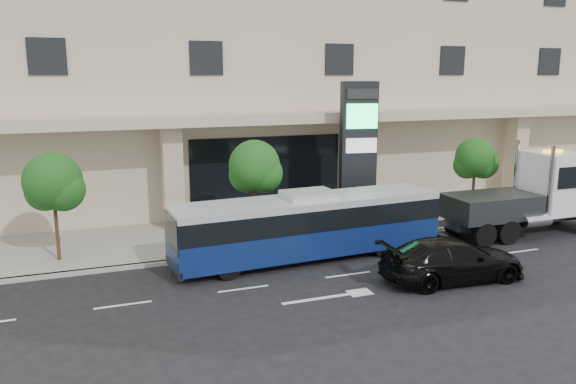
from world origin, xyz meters
name	(u,v)px	position (x,y,z in m)	size (l,w,h in m)	color
ground	(331,262)	(0.00, 0.00, 0.00)	(120.00, 120.00, 0.00)	black
sidewalk	(287,228)	(0.00, 5.00, 0.07)	(120.00, 6.00, 0.15)	gray
curb	(311,246)	(0.00, 2.00, 0.07)	(120.00, 0.30, 0.15)	gray
convention_center	(228,29)	(0.00, 15.42, 9.97)	(60.00, 17.60, 20.00)	#C1B291
tree_left	(54,185)	(-9.97, 3.59, 3.11)	(2.27, 2.20, 4.22)	#422B19
tree_mid	(255,169)	(-1.97, 3.59, 3.26)	(2.28, 2.20, 4.38)	#422B19
tree_right	(476,160)	(9.53, 3.59, 3.04)	(2.10, 2.00, 4.04)	#422B19
city_bus	(308,225)	(-0.67, 0.72, 1.41)	(11.05, 2.95, 2.77)	black
tow_truck	(535,197)	(10.49, 0.53, 1.74)	(9.30, 2.43, 4.24)	#2D3033
black_sedan	(453,260)	(3.24, -3.28, 0.77)	(2.15, 5.28, 1.53)	black
signage_pylon	(358,153)	(3.35, 4.35, 3.59)	(1.77, 0.91, 6.79)	black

